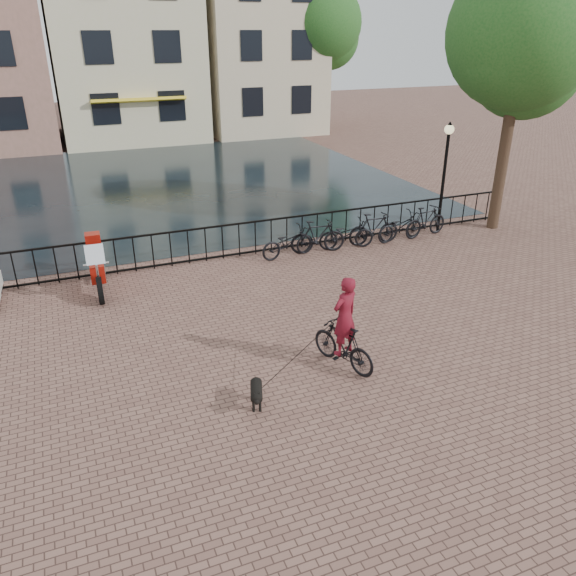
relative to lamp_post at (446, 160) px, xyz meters
name	(u,v)px	position (x,y,z in m)	size (l,w,h in m)	color
ground	(354,419)	(-7.20, -7.60, -2.38)	(100.00, 100.00, 0.00)	brown
canal_water	(163,184)	(-7.20, 9.70, -2.38)	(20.00, 20.00, 0.00)	black
railing	(223,242)	(-7.20, 0.40, -1.87)	(20.00, 0.05, 1.02)	black
canal_house_mid	(120,32)	(-6.70, 22.40, 3.52)	(8.00, 9.50, 11.80)	#C3BE94
canal_house_right	(251,18)	(1.30, 22.40, 4.27)	(7.00, 9.00, 13.30)	#C0B08E
tree_near_right	(523,33)	(2.00, -0.30, 3.60)	(4.48, 4.48, 8.24)	black
tree_far_right	(322,23)	(4.80, 19.40, 3.97)	(4.76, 4.76, 8.76)	black
lamp_post	(446,160)	(0.00, 0.00, 0.00)	(0.30, 0.30, 3.45)	black
cyclist	(344,328)	(-6.61, -6.03, -1.52)	(0.99, 1.71, 2.25)	black
dog	(256,393)	(-8.62, -6.60, -2.12)	(0.47, 0.80, 0.51)	black
motorcycle	(96,261)	(-10.74, -0.46, -1.58)	(0.62, 2.25, 1.59)	#9B140B
parked_bike_0	(288,242)	(-5.40, -0.20, -1.93)	(0.60, 1.72, 0.90)	black
parked_bike_1	(318,237)	(-4.45, -0.20, -1.88)	(0.47, 1.66, 1.00)	black
parked_bike_2	(346,234)	(-3.50, -0.20, -1.93)	(0.60, 1.72, 0.90)	black
parked_bike_3	(374,229)	(-2.55, -0.20, -1.88)	(0.47, 1.66, 1.00)	black
parked_bike_4	(400,227)	(-1.60, -0.20, -1.93)	(0.60, 1.72, 0.90)	black
parked_bike_5	(426,221)	(-0.65, -0.20, -1.88)	(0.47, 1.66, 1.00)	black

